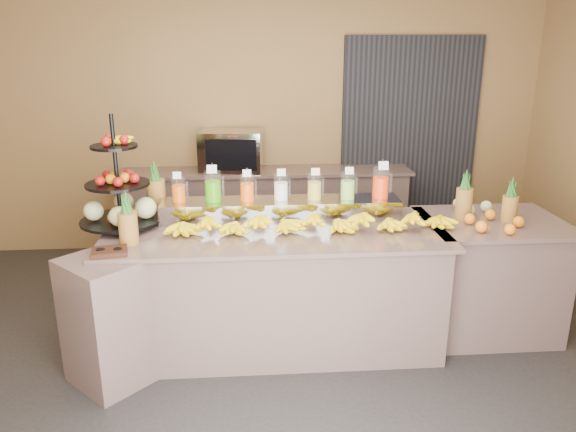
{
  "coord_description": "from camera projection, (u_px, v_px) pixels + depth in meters",
  "views": [
    {
      "loc": [
        -0.2,
        -3.59,
        2.29
      ],
      "look_at": [
        0.09,
        0.3,
        1.04
      ],
      "focal_mm": 35.0,
      "sensor_mm": 36.0,
      "label": 1
    }
  ],
  "objects": [
    {
      "name": "condiment_caddy",
      "position": [
        109.0,
        252.0,
        3.66
      ],
      "size": [
        0.25,
        0.21,
        0.03
      ],
      "primitive_type": "cube",
      "rotation": [
        0.0,
        0.0,
        0.19
      ],
      "color": "black",
      "rests_on": "buffet_counter"
    },
    {
      "name": "juice_pitcher_lime",
      "position": [
        348.0,
        187.0,
        4.36
      ],
      "size": [
        0.11,
        0.12,
        0.27
      ],
      "color": "silver",
      "rests_on": "pitcher_tray"
    },
    {
      "name": "back_ledge",
      "position": [
        266.0,
        211.0,
        6.12
      ],
      "size": [
        3.1,
        0.55,
        0.93
      ],
      "color": "gray",
      "rests_on": "ground"
    },
    {
      "name": "juice_pitcher_orange_c",
      "position": [
        381.0,
        185.0,
        4.37
      ],
      "size": [
        0.13,
        0.13,
        0.31
      ],
      "color": "silver",
      "rests_on": "pitcher_tray"
    },
    {
      "name": "room_envelope",
      "position": [
        295.0,
        93.0,
        4.31
      ],
      "size": [
        6.04,
        5.02,
        2.82
      ],
      "color": "olive",
      "rests_on": "ground"
    },
    {
      "name": "juice_pitcher_orange_b",
      "position": [
        247.0,
        189.0,
        4.3
      ],
      "size": [
        0.11,
        0.11,
        0.26
      ],
      "color": "silver",
      "rests_on": "pitcher_tray"
    },
    {
      "name": "buffet_counter",
      "position": [
        261.0,
        290.0,
        4.22
      ],
      "size": [
        2.75,
        1.25,
        0.93
      ],
      "color": "gray",
      "rests_on": "ground"
    },
    {
      "name": "fruit_stand",
      "position": [
        124.0,
        199.0,
        4.15
      ],
      "size": [
        0.76,
        0.76,
        0.84
      ],
      "rotation": [
        0.0,
        0.0,
        -0.33
      ],
      "color": "black",
      "rests_on": "buffet_counter"
    },
    {
      "name": "pineapple_left_b",
      "position": [
        156.0,
        194.0,
        4.45
      ],
      "size": [
        0.15,
        0.15,
        0.44
      ],
      "rotation": [
        0.0,
        0.0,
        0.08
      ],
      "color": "brown",
      "rests_on": "buffet_counter"
    },
    {
      "name": "juice_pitcher_lemon",
      "position": [
        314.0,
        188.0,
        4.34
      ],
      "size": [
        0.11,
        0.11,
        0.27
      ],
      "color": "silver",
      "rests_on": "pitcher_tray"
    },
    {
      "name": "juice_pitcher_green",
      "position": [
        213.0,
        188.0,
        4.28
      ],
      "size": [
        0.13,
        0.13,
        0.31
      ],
      "color": "silver",
      "rests_on": "pitcher_tray"
    },
    {
      "name": "right_counter",
      "position": [
        487.0,
        275.0,
        4.48
      ],
      "size": [
        1.08,
        0.88,
        0.93
      ],
      "color": "gray",
      "rests_on": "ground"
    },
    {
      "name": "juice_pitcher_orange_a",
      "position": [
        179.0,
        191.0,
        4.27
      ],
      "size": [
        0.11,
        0.11,
        0.26
      ],
      "color": "silver",
      "rests_on": "pitcher_tray"
    },
    {
      "name": "juice_pitcher_milk",
      "position": [
        281.0,
        189.0,
        4.32
      ],
      "size": [
        0.11,
        0.11,
        0.27
      ],
      "color": "silver",
      "rests_on": "pitcher_tray"
    },
    {
      "name": "ground",
      "position": [
        279.0,
        363.0,
        4.12
      ],
      "size": [
        6.0,
        6.0,
        0.0
      ],
      "primitive_type": "plane",
      "color": "black",
      "rests_on": "ground"
    },
    {
      "name": "pineapple_left_a",
      "position": [
        128.0,
        224.0,
        3.82
      ],
      "size": [
        0.13,
        0.13,
        0.38
      ],
      "rotation": [
        0.0,
        0.0,
        0.35
      ],
      "color": "brown",
      "rests_on": "buffet_counter"
    },
    {
      "name": "pitcher_tray",
      "position": [
        281.0,
        209.0,
        4.37
      ],
      "size": [
        1.85,
        0.3,
        0.15
      ],
      "primitive_type": "cube",
      "color": "gray",
      "rests_on": "buffet_counter"
    },
    {
      "name": "banana_heap",
      "position": [
        313.0,
        219.0,
        4.11
      ],
      "size": [
        2.16,
        0.2,
        0.18
      ],
      "color": "yellow",
      "rests_on": "buffet_counter"
    },
    {
      "name": "right_fruit_pile",
      "position": [
        489.0,
        214.0,
        4.25
      ],
      "size": [
        0.45,
        0.43,
        0.24
      ],
      "color": "brown",
      "rests_on": "right_counter"
    },
    {
      "name": "oven_warmer",
      "position": [
        232.0,
        151.0,
        5.88
      ],
      "size": [
        0.69,
        0.52,
        0.43
      ],
      "primitive_type": "cube",
      "rotation": [
        0.0,
        0.0,
        -0.12
      ],
      "color": "gray",
      "rests_on": "back_ledge"
    }
  ]
}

